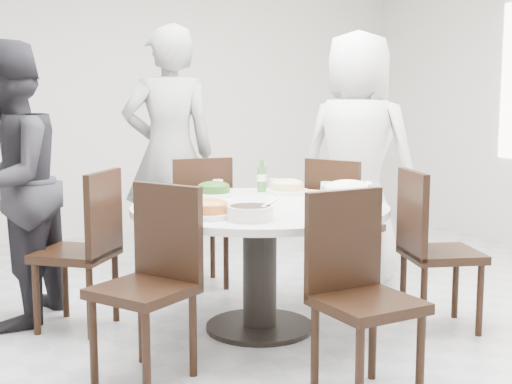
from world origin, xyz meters
name	(u,v)px	position (x,y,z in m)	size (l,w,h in m)	color
floor	(268,316)	(0.00, 0.00, 0.00)	(6.00, 6.00, 0.01)	#B5B6BA
wall_back	(128,92)	(0.00, 3.00, 1.40)	(6.00, 0.01, 2.80)	silver
dining_table	(260,268)	(-0.15, -0.19, 0.38)	(1.50, 1.50, 0.75)	white
chair_ne	(345,225)	(0.75, 0.28, 0.47)	(0.42, 0.42, 0.95)	black
chair_n	(196,221)	(-0.13, 0.88, 0.47)	(0.42, 0.42, 0.95)	black
chair_nw	(76,250)	(-1.12, 0.32, 0.47)	(0.42, 0.42, 0.95)	black
chair_sw	(143,286)	(-1.00, -0.62, 0.47)	(0.42, 0.42, 0.95)	black
chair_s	(368,299)	(-0.15, -1.28, 0.47)	(0.42, 0.42, 0.95)	black
chair_se	(442,250)	(0.83, -0.64, 0.47)	(0.42, 0.42, 0.95)	black
diner_right	(358,157)	(1.01, 0.52, 0.92)	(0.90, 0.59, 1.85)	silver
diner_middle	(169,154)	(-0.22, 1.18, 0.94)	(0.69, 0.45, 1.89)	black
diner_left	(8,185)	(-1.45, 0.58, 0.85)	(0.83, 0.65, 1.71)	black
dish_greens	(214,191)	(-0.26, 0.25, 0.78)	(0.26, 0.26, 0.07)	white
dish_pale	(287,188)	(0.22, 0.15, 0.79)	(0.28, 0.28, 0.07)	white
dish_orange	(178,199)	(-0.59, 0.00, 0.79)	(0.27, 0.27, 0.07)	white
dish_redbrown	(337,198)	(0.27, -0.35, 0.79)	(0.29, 0.29, 0.07)	white
dish_tofu	(208,210)	(-0.58, -0.43, 0.79)	(0.29, 0.29, 0.08)	white
rice_bowl	(348,200)	(0.17, -0.62, 0.82)	(0.31, 0.31, 0.13)	silver
soup_bowl	(250,213)	(-0.41, -0.61, 0.79)	(0.24, 0.24, 0.07)	white
beverage_bottle	(262,176)	(0.11, 0.31, 0.86)	(0.06, 0.06, 0.21)	#33742E
tea_cups	(219,186)	(-0.16, 0.39, 0.79)	(0.07, 0.07, 0.08)	white
chopsticks	(220,190)	(-0.11, 0.48, 0.76)	(0.24, 0.04, 0.01)	tan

